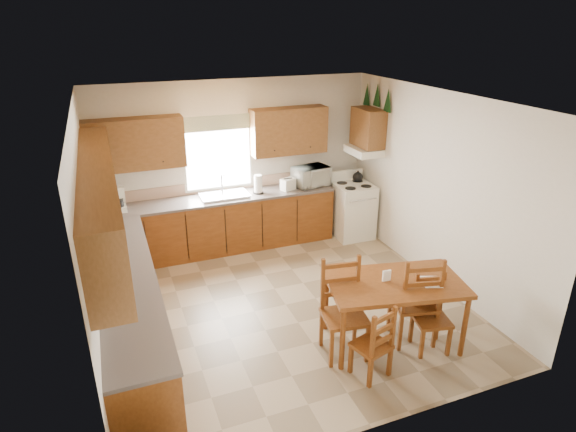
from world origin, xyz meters
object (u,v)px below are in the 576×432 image
object	(u,v)px
microwave	(311,176)
chair_near_left	(414,298)
chair_near_right	(372,341)
chair_far_right	(432,315)
stove	(353,211)
dining_table	(393,312)
chair_far_left	(345,311)

from	to	relation	value
microwave	chair_near_left	size ratio (longest dim) A/B	0.48
microwave	chair_near_right	bearing A→B (deg)	-114.17
microwave	chair_far_right	xyz separation A→B (m)	(0.00, -3.41, -0.63)
stove	dining_table	distance (m)	3.00
chair_near_left	chair_far_left	distance (m)	0.88
chair_far_left	stove	bearing A→B (deg)	68.55
chair_far_left	chair_far_right	xyz separation A→B (m)	(0.96, -0.29, -0.11)
chair_near_left	dining_table	bearing A→B (deg)	5.33
chair_far_right	chair_near_left	bearing A→B (deg)	122.75
microwave	dining_table	distance (m)	3.22
microwave	chair_near_left	world-z (taller)	microwave
chair_near_left	chair_far_right	xyz separation A→B (m)	(0.09, -0.24, -0.11)
stove	chair_far_right	size ratio (longest dim) A/B	1.02
dining_table	chair_far_left	bearing A→B (deg)	-168.64
chair_near_left	chair_near_right	world-z (taller)	chair_near_left
microwave	chair_far_right	bearing A→B (deg)	-100.53
microwave	stove	bearing A→B (deg)	-34.73
chair_far_left	dining_table	bearing A→B (deg)	7.77
stove	chair_far_left	world-z (taller)	chair_far_left
chair_near_left	chair_near_right	size ratio (longest dim) A/B	1.32
dining_table	chair_near_left	size ratio (longest dim) A/B	1.34
dining_table	stove	bearing A→B (deg)	82.56
microwave	chair_far_left	bearing A→B (deg)	-117.70
chair_far_right	stove	bearing A→B (deg)	90.49
stove	chair_far_left	distance (m)	3.26
microwave	chair_far_right	size ratio (longest dim) A/B	0.59
chair_near_left	chair_far_left	world-z (taller)	chair_near_left
chair_near_right	chair_far_left	bearing A→B (deg)	-91.66
dining_table	chair_near_right	size ratio (longest dim) A/B	1.77
dining_table	chair_near_left	bearing A→B (deg)	3.51
stove	chair_near_left	bearing A→B (deg)	-102.84
stove	chair_near_left	xyz separation A→B (m)	(-0.75, -2.87, 0.10)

